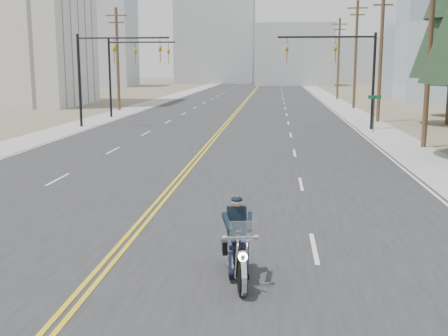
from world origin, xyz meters
TOP-DOWN VIEW (x-y plane):
  - ground_plane at (0.00, 0.00)m, footprint 400.00×400.00m
  - road at (0.00, 70.00)m, footprint 20.00×200.00m
  - sidewalk_left at (-11.50, 70.00)m, footprint 3.00×200.00m
  - sidewalk_right at (11.50, 70.00)m, footprint 3.00×200.00m
  - traffic_mast_left at (-8.98, 32.00)m, footprint 7.10×0.26m
  - traffic_mast_right at (8.98, 32.00)m, footprint 7.10×0.26m
  - traffic_mast_far at (-9.31, 40.00)m, footprint 6.10×0.26m
  - street_sign at (10.80, 30.00)m, footprint 0.90×0.06m
  - utility_pole_b at (12.50, 23.00)m, footprint 2.20×0.30m
  - utility_pole_c at (12.50, 38.00)m, footprint 2.20×0.30m
  - utility_pole_d at (12.50, 53.00)m, footprint 2.20×0.30m
  - utility_pole_e at (12.50, 70.00)m, footprint 2.20×0.30m
  - utility_pole_left at (-12.50, 48.00)m, footprint 2.20×0.30m
  - haze_bldg_a at (-35.00, 115.00)m, footprint 14.00×12.00m
  - haze_bldg_b at (8.00, 125.00)m, footprint 18.00×14.00m
  - haze_bldg_d at (-12.00, 140.00)m, footprint 20.00×15.00m
  - haze_bldg_e at (25.00, 150.00)m, footprint 14.00×14.00m
  - haze_bldg_f at (-50.00, 130.00)m, footprint 12.00×12.00m
  - motorcyclist at (3.17, 1.71)m, footprint 1.39×2.49m

SIDE VIEW (x-z plane):
  - ground_plane at x=0.00m, z-range 0.00..0.00m
  - road at x=0.00m, z-range 0.00..0.01m
  - sidewalk_left at x=-11.50m, z-range 0.00..0.01m
  - sidewalk_right at x=11.50m, z-range 0.00..0.01m
  - motorcyclist at x=3.17m, z-range 0.00..1.84m
  - street_sign at x=10.80m, z-range 0.49..3.12m
  - traffic_mast_far at x=-9.31m, z-range 1.37..8.37m
  - traffic_mast_left at x=-8.98m, z-range 1.44..8.44m
  - traffic_mast_right at x=8.98m, z-range 1.44..8.44m
  - utility_pole_left at x=-12.50m, z-range 0.23..10.73m
  - utility_pole_c at x=12.50m, z-range 0.23..11.23m
  - utility_pole_e at x=12.50m, z-range 0.23..11.23m
  - utility_pole_b at x=12.50m, z-range 0.23..11.73m
  - utility_pole_d at x=12.50m, z-range 0.23..11.73m
  - haze_bldg_e at x=25.00m, z-range 0.00..12.00m
  - haze_bldg_b at x=8.00m, z-range 0.00..14.00m
  - haze_bldg_f at x=-50.00m, z-range 0.00..16.00m
  - haze_bldg_a at x=-35.00m, z-range 0.00..22.00m
  - haze_bldg_d at x=-12.00m, z-range 0.00..26.00m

